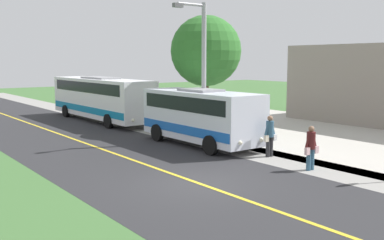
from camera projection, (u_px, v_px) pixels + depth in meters
The scene contains 10 objects.
ground_plane at pixel (198, 183), 15.53m from camera, with size 120.00×120.00×0.00m, color #3D6633.
road_surface at pixel (198, 183), 15.53m from camera, with size 8.00×100.00×0.01m, color #28282B.
sidewalk at pixel (297, 163), 18.63m from camera, with size 2.40×100.00×0.01m, color gray.
road_centre_line at pixel (198, 183), 15.53m from camera, with size 0.16×100.00×0.00m, color gold.
shuttle_bus_front at pixel (201, 114), 22.37m from camera, with size 2.57×7.25×2.82m.
transit_bus_rear at pixel (101, 97), 31.39m from camera, with size 2.63×11.46×3.08m.
pedestrian_with_bags at pixel (311, 147), 17.26m from camera, with size 0.72×0.34×1.73m.
pedestrian_waiting at pixel (270, 135), 19.67m from camera, with size 0.72×0.34×1.83m.
street_light_pole at pixel (202, 66), 22.63m from camera, with size 1.97×0.24×7.08m.
tree_curbside at pixel (206, 51), 26.29m from camera, with size 4.14×4.14×6.84m.
Camera 1 is at (9.25, 11.95, 4.21)m, focal length 42.02 mm.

